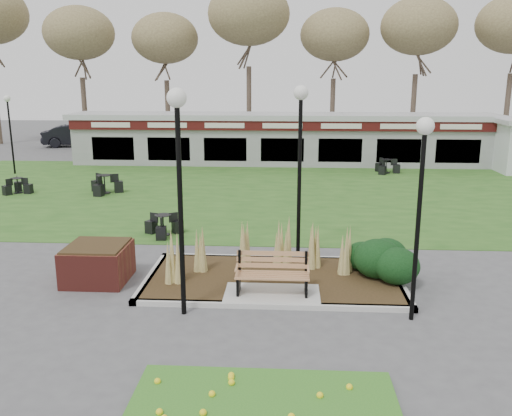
# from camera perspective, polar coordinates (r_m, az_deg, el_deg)

# --- Properties ---
(ground) EXTENTS (100.00, 100.00, 0.00)m
(ground) POSITION_cam_1_polar(r_m,az_deg,el_deg) (12.62, 1.68, -9.73)
(ground) COLOR #515154
(ground) RESTS_ON ground
(lawn) EXTENTS (34.00, 16.00, 0.02)m
(lawn) POSITION_cam_1_polar(r_m,az_deg,el_deg) (24.10, 2.57, 1.74)
(lawn) COLOR #28581C
(lawn) RESTS_ON ground
(planting_bed) EXTENTS (6.75, 3.40, 1.27)m
(planting_bed) POSITION_cam_1_polar(r_m,az_deg,el_deg) (13.77, 7.21, -6.14)
(planting_bed) COLOR #312613
(planting_bed) RESTS_ON ground
(park_bench) EXTENTS (1.70, 0.66, 0.93)m
(park_bench) POSITION_cam_1_polar(r_m,az_deg,el_deg) (12.63, 1.73, -6.83)
(park_bench) COLOR #A8784C
(park_bench) RESTS_ON ground
(brick_planter) EXTENTS (1.50, 1.50, 0.95)m
(brick_planter) POSITION_cam_1_polar(r_m,az_deg,el_deg) (14.18, -16.33, -5.54)
(brick_planter) COLOR maroon
(brick_planter) RESTS_ON ground
(food_pavilion) EXTENTS (24.60, 3.40, 2.90)m
(food_pavilion) POSITION_cam_1_polar(r_m,az_deg,el_deg) (31.73, 2.83, 7.33)
(food_pavilion) COLOR gray
(food_pavilion) RESTS_ON ground
(tree_backdrop) EXTENTS (47.24, 5.24, 10.36)m
(tree_backdrop) POSITION_cam_1_polar(r_m,az_deg,el_deg) (39.71, 3.09, 18.57)
(tree_backdrop) COLOR #47382B
(tree_backdrop) RESTS_ON ground
(lamp_post_near_left) EXTENTS (0.35, 0.35, 4.25)m
(lamp_post_near_left) POSITION_cam_1_polar(r_m,az_deg,el_deg) (11.26, 17.04, 3.29)
(lamp_post_near_left) COLOR black
(lamp_post_near_left) RESTS_ON ground
(lamp_post_mid_left) EXTENTS (0.40, 0.40, 4.80)m
(lamp_post_mid_left) POSITION_cam_1_polar(r_m,az_deg,el_deg) (11.10, -8.15, 5.71)
(lamp_post_mid_left) COLOR black
(lamp_post_mid_left) RESTS_ON ground
(lamp_post_mid_right) EXTENTS (0.40, 0.40, 4.78)m
(lamp_post_mid_right) POSITION_cam_1_polar(r_m,az_deg,el_deg) (14.85, 4.68, 7.76)
(lamp_post_mid_right) COLOR black
(lamp_post_mid_right) RESTS_ON ground
(lamp_post_far_left) EXTENTS (0.34, 0.34, 4.06)m
(lamp_post_far_left) POSITION_cam_1_polar(r_m,az_deg,el_deg) (30.85, -24.56, 8.70)
(lamp_post_far_left) COLOR black
(lamp_post_far_left) RESTS_ON ground
(bistro_set_a) EXTENTS (1.14, 1.26, 0.67)m
(bistro_set_a) POSITION_cam_1_polar(r_m,az_deg,el_deg) (25.87, -23.78, 1.94)
(bistro_set_a) COLOR black
(bistro_set_a) RESTS_ON ground
(bistro_set_b) EXTENTS (1.51, 1.40, 0.81)m
(bistro_set_b) POSITION_cam_1_polar(r_m,az_deg,el_deg) (24.56, -15.63, 2.13)
(bistro_set_b) COLOR black
(bistro_set_b) RESTS_ON ground
(bistro_set_c) EXTENTS (1.27, 1.16, 0.68)m
(bistro_set_c) POSITION_cam_1_polar(r_m,az_deg,el_deg) (17.70, -9.72, -2.11)
(bistro_set_c) COLOR black
(bistro_set_c) RESTS_ON ground
(bistro_set_d) EXTENTS (1.21, 1.39, 0.74)m
(bistro_set_d) POSITION_cam_1_polar(r_m,az_deg,el_deg) (29.42, 13.54, 4.07)
(bistro_set_d) COLOR black
(bistro_set_d) RESTS_ON ground
(car_black) EXTENTS (5.08, 2.86, 1.59)m
(car_black) POSITION_cam_1_polar(r_m,az_deg,el_deg) (41.72, -18.32, 7.26)
(car_black) COLOR black
(car_black) RESTS_ON ground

